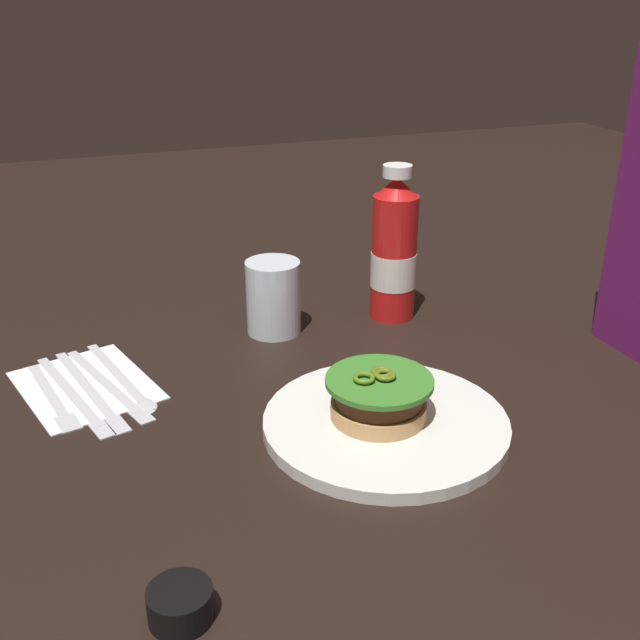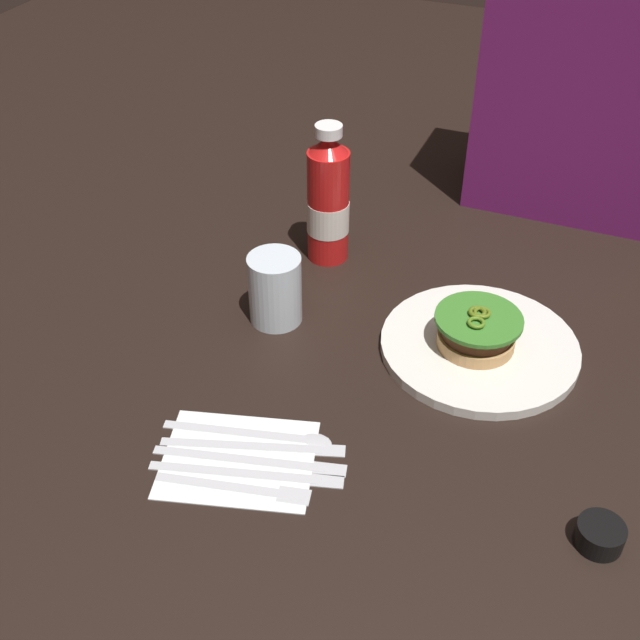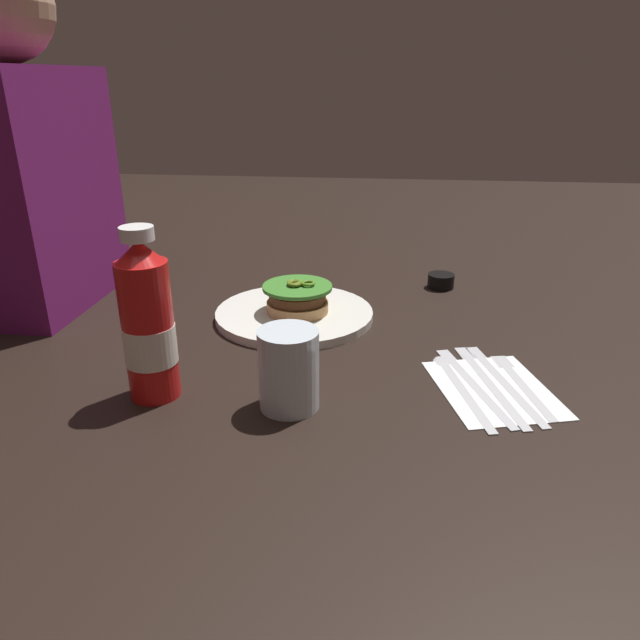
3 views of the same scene
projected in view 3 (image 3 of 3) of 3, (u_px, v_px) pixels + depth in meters
name	position (u px, v px, depth m)	size (l,w,h in m)	color
ground_plane	(328.00, 327.00, 0.94)	(3.00, 3.00, 0.00)	black
dinner_plate	(294.00, 314.00, 0.97)	(0.26, 0.26, 0.01)	silver
burger_sandwich	(298.00, 298.00, 0.95)	(0.11, 0.11, 0.05)	tan
ketchup_bottle	(148.00, 325.00, 0.70)	(0.06, 0.06, 0.22)	red
water_glass	(289.00, 369.00, 0.70)	(0.07, 0.07, 0.10)	silver
condiment_cup	(441.00, 281.00, 1.11)	(0.05, 0.05, 0.03)	black
napkin	(493.00, 389.00, 0.75)	(0.17, 0.14, 0.00)	white
fork_utensil	(518.00, 377.00, 0.77)	(0.17, 0.05, 0.00)	silver
steak_knife	(499.00, 375.00, 0.78)	(0.22, 0.07, 0.00)	silver
butter_knife	(485.00, 376.00, 0.78)	(0.22, 0.07, 0.00)	silver
table_knife	(469.00, 378.00, 0.77)	(0.21, 0.08, 0.00)	silver
spoon_utensil	(455.00, 377.00, 0.77)	(0.20, 0.06, 0.00)	silver
diner_person	(25.00, 160.00, 0.96)	(0.31, 0.18, 0.56)	#6A195E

